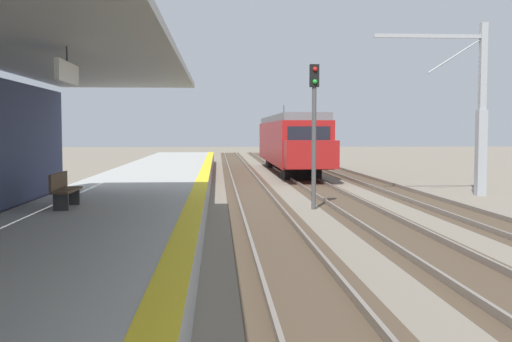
# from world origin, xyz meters

# --- Properties ---
(station_platform) EXTENTS (5.00, 80.00, 0.91)m
(station_platform) POSITION_xyz_m (-2.50, 16.00, 0.45)
(station_platform) COLOR #A8A8A3
(station_platform) RESTS_ON ground
(track_pair_nearest_platform) EXTENTS (2.34, 120.00, 0.16)m
(track_pair_nearest_platform) POSITION_xyz_m (1.90, 20.00, 0.05)
(track_pair_nearest_platform) COLOR #4C3D2D
(track_pair_nearest_platform) RESTS_ON ground
(track_pair_middle) EXTENTS (2.34, 120.00, 0.16)m
(track_pair_middle) POSITION_xyz_m (5.30, 20.00, 0.05)
(track_pair_middle) COLOR #4C3D2D
(track_pair_middle) RESTS_ON ground
(track_pair_far_side) EXTENTS (2.34, 120.00, 0.16)m
(track_pair_far_side) POSITION_xyz_m (8.70, 20.00, 0.05)
(track_pair_far_side) COLOR #4C3D2D
(track_pair_far_side) RESTS_ON ground
(approaching_train) EXTENTS (2.93, 19.60, 4.76)m
(approaching_train) POSITION_xyz_m (5.30, 41.35, 2.18)
(approaching_train) COLOR maroon
(approaching_train) RESTS_ON ground
(rail_signal_post) EXTENTS (0.32, 0.34, 5.20)m
(rail_signal_post) POSITION_xyz_m (3.82, 21.52, 3.19)
(rail_signal_post) COLOR #4C4C4C
(rail_signal_post) RESTS_ON ground
(catenary_pylon_far_side) EXTENTS (5.00, 0.40, 7.50)m
(catenary_pylon_far_side) POSITION_xyz_m (11.55, 25.76, 3.60)
(catenary_pylon_far_side) COLOR #9EA3A8
(catenary_pylon_far_side) RESTS_ON ground
(platform_bench) EXTENTS (0.45, 1.60, 0.88)m
(platform_bench) POSITION_xyz_m (-3.50, 15.26, 1.37)
(platform_bench) COLOR brown
(platform_bench) RESTS_ON station_platform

